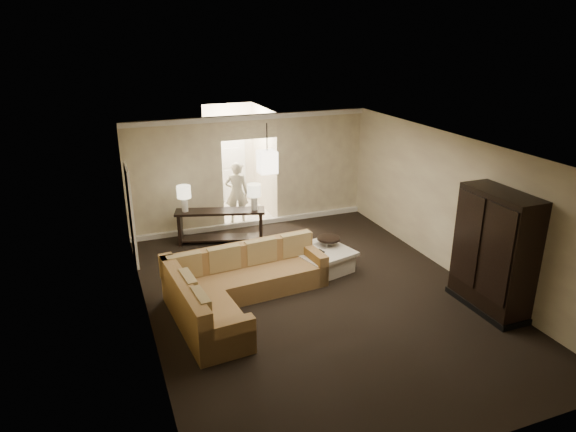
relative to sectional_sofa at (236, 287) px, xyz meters
name	(u,v)px	position (x,y,z in m)	size (l,w,h in m)	color
ground	(316,296)	(1.47, -0.24, -0.36)	(8.00, 8.00, 0.00)	black
wall_back	(250,171)	(1.47, 3.76, 1.04)	(6.00, 0.04, 2.80)	beige
wall_front	(468,351)	(1.47, -4.24, 1.04)	(6.00, 0.04, 2.80)	beige
wall_left	(144,252)	(-1.53, -0.24, 1.04)	(0.04, 8.00, 2.80)	beige
wall_right	(456,207)	(4.47, -0.24, 1.04)	(0.04, 8.00, 2.80)	beige
ceiling	(319,149)	(1.47, -0.24, 2.44)	(6.00, 8.00, 0.02)	silver
crown_molding	(249,117)	(1.47, 3.71, 2.37)	(6.00, 0.10, 0.12)	white
baseboard	(252,223)	(1.47, 3.71, -0.30)	(6.00, 0.10, 0.12)	white
side_door	(131,216)	(-1.50, 2.56, 0.69)	(0.05, 0.90, 2.10)	white
foyer	(236,163)	(1.47, 5.10, 0.94)	(1.44, 2.02, 2.80)	white
sectional_sofa	(236,287)	(0.00, 0.00, 0.00)	(3.08, 2.56, 0.90)	brown
coffee_table	(321,259)	(2.04, 0.76, -0.13)	(1.35, 1.35, 0.47)	white
console_table	(221,223)	(0.47, 2.93, 0.11)	(2.09, 1.03, 0.79)	black
armoire	(494,254)	(4.16, -1.71, 0.68)	(0.65, 1.51, 2.17)	black
drink_table	(328,245)	(2.29, 0.96, 0.08)	(0.49, 0.49, 0.61)	black
table_lamp_left	(184,194)	(-0.28, 3.16, 0.83)	(0.32, 0.32, 0.60)	silver
table_lamp_right	(254,193)	(1.23, 2.70, 0.83)	(0.32, 0.32, 0.60)	silver
pendant_light	(267,162)	(1.47, 2.46, 1.59)	(0.38, 0.38, 1.09)	black
person	(237,190)	(1.19, 4.06, 0.52)	(0.64, 0.42, 1.76)	beige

